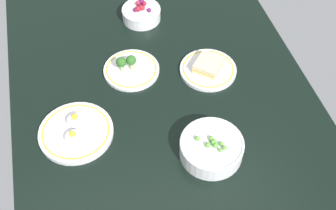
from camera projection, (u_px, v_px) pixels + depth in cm
name	position (u px, v px, depth cm)	size (l,w,h in cm)	color
dining_table	(168.00, 113.00, 131.65)	(152.26, 91.06, 4.00)	black
plate_sandwich	(208.00, 68.00, 138.89)	(18.04, 18.04, 4.40)	silver
plate_broccoli	(131.00, 69.00, 138.92)	(17.80, 17.80, 6.46)	silver
bowl_berries	(141.00, 13.00, 154.17)	(13.70, 13.70, 6.20)	silver
plate_eggs	(76.00, 131.00, 123.47)	(21.17, 21.17, 5.21)	silver
bowl_peas	(211.00, 148.00, 117.97)	(17.37, 17.37, 6.59)	silver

